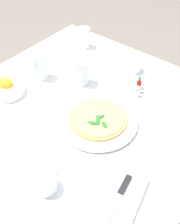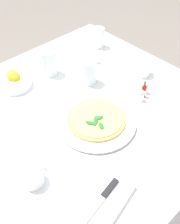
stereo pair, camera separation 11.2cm
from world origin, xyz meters
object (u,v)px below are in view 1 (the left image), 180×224
(dinner_knife, at_px, (118,198))
(salt_shaker, at_px, (137,92))
(hot_sauce_bottle, at_px, (138,86))
(pizza, at_px, (98,118))
(pizza_plate, at_px, (98,121))
(pepper_shaker, at_px, (140,84))
(coffee_cup_left_edge, at_px, (46,184))
(water_glass_near_right, at_px, (84,39))
(napkin_folded, at_px, (118,199))
(citrus_bowl, at_px, (7,88))
(water_glass_near_left, at_px, (82,74))
(menu_card, at_px, (82,60))
(coffee_cup_far_left, at_px, (133,66))
(water_glass_back_corner, at_px, (40,68))

(dinner_knife, relative_size, salt_shaker, 3.47)
(hot_sauce_bottle, bearing_deg, pizza, -5.24)
(pizza_plate, bearing_deg, pepper_shaker, 177.13)
(coffee_cup_left_edge, relative_size, hot_sauce_bottle, 1.57)
(water_glass_near_right, relative_size, napkin_folded, 0.44)
(citrus_bowl, bearing_deg, salt_shaker, 126.33)
(water_glass_near_left, bearing_deg, salt_shaker, 106.96)
(pizza, relative_size, menu_card, 2.68)
(coffee_cup_far_left, distance_m, dinner_knife, 0.69)
(coffee_cup_left_edge, height_order, pepper_shaker, coffee_cup_left_edge)
(pizza, xyz_separation_m, coffee_cup_left_edge, (0.34, 0.05, 0.00))
(coffee_cup_left_edge, height_order, citrus_bowl, citrus_bowl)
(hot_sauce_bottle, bearing_deg, water_glass_near_right, -108.77)
(water_glass_near_right, xyz_separation_m, citrus_bowl, (0.51, -0.02, -0.02))
(coffee_cup_left_edge, relative_size, napkin_folded, 0.54)
(citrus_bowl, bearing_deg, napkin_folded, 79.78)
(dinner_knife, xyz_separation_m, hot_sauce_bottle, (-0.49, -0.23, 0.01))
(pizza, xyz_separation_m, water_glass_near_right, (-0.41, -0.41, 0.02))
(coffee_cup_left_edge, height_order, napkin_folded, coffee_cup_left_edge)
(coffee_cup_far_left, bearing_deg, salt_shaker, 37.84)
(pizza_plate, relative_size, water_glass_near_right, 2.98)
(pizza, bearing_deg, coffee_cup_left_edge, 8.84)
(pizza, height_order, citrus_bowl, citrus_bowl)
(water_glass_back_corner, distance_m, citrus_bowl, 0.18)
(citrus_bowl, bearing_deg, coffee_cup_far_left, 144.24)
(dinner_knife, relative_size, citrus_bowl, 1.30)
(pizza, bearing_deg, salt_shaker, 171.73)
(coffee_cup_far_left, distance_m, citrus_bowl, 0.60)
(water_glass_near_left, height_order, hot_sauce_bottle, water_glass_near_left)
(citrus_bowl, xyz_separation_m, hot_sauce_bottle, (-0.37, 0.45, 0.01))
(hot_sauce_bottle, relative_size, menu_card, 0.96)
(coffee_cup_left_edge, xyz_separation_m, water_glass_near_left, (-0.49, -0.27, 0.02))
(coffee_cup_far_left, relative_size, water_glass_near_left, 1.12)
(napkin_folded, bearing_deg, citrus_bowl, -112.27)
(pizza, bearing_deg, coffee_cup_far_left, -168.34)
(hot_sauce_bottle, bearing_deg, pizza_plate, -5.35)
(water_glass_near_right, distance_m, pepper_shaker, 0.44)
(coffee_cup_left_edge, relative_size, water_glass_near_right, 1.22)
(pizza_plate, height_order, water_glass_back_corner, water_glass_back_corner)
(napkin_folded, xyz_separation_m, pepper_shaker, (-0.52, -0.24, 0.02))
(coffee_cup_far_left, relative_size, pepper_shaker, 2.32)
(hot_sauce_bottle, bearing_deg, salt_shaker, 19.65)
(water_glass_near_right, xyz_separation_m, salt_shaker, (0.18, 0.44, -0.02))
(coffee_cup_left_edge, distance_m, pepper_shaker, 0.63)
(napkin_folded, xyz_separation_m, salt_shaker, (-0.46, -0.22, 0.02))
(water_glass_near_left, height_order, water_glass_near_right, water_glass_near_left)
(pepper_shaker, bearing_deg, menu_card, -85.94)
(pizza, relative_size, water_glass_near_right, 2.18)
(pepper_shaker, bearing_deg, pizza_plate, -2.87)
(water_glass_near_left, bearing_deg, pizza, 53.53)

